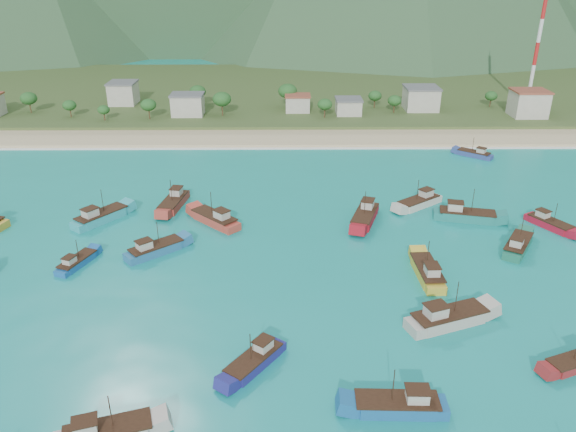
{
  "coord_description": "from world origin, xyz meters",
  "views": [
    {
      "loc": [
        -3.62,
        -79.3,
        47.76
      ],
      "look_at": [
        -2.87,
        18.0,
        3.0
      ],
      "focal_mm": 35.0,
      "sensor_mm": 36.0,
      "label": 1
    }
  ],
  "objects_px": {
    "boat_2": "(365,217)",
    "boat_13": "(77,263)",
    "boat_11": "(518,246)",
    "boat_5": "(101,217)",
    "boat_22": "(448,319)",
    "boat_14": "(427,273)",
    "radio_tower": "(538,42)",
    "boat_9": "(419,203)",
    "boat_10": "(399,406)",
    "boat_18": "(174,203)",
    "boat_17": "(549,224)",
    "boat_3": "(255,361)",
    "boat_12": "(466,216)",
    "boat_1": "(155,250)",
    "boat_19": "(215,220)",
    "boat_15": "(474,154)"
  },
  "relations": [
    {
      "from": "boat_12",
      "to": "boat_22",
      "type": "height_order",
      "value": "boat_22"
    },
    {
      "from": "boat_2",
      "to": "boat_13",
      "type": "bearing_deg",
      "value": 37.75
    },
    {
      "from": "radio_tower",
      "to": "boat_2",
      "type": "bearing_deg",
      "value": -127.6
    },
    {
      "from": "radio_tower",
      "to": "boat_14",
      "type": "height_order",
      "value": "radio_tower"
    },
    {
      "from": "boat_13",
      "to": "boat_19",
      "type": "xyz_separation_m",
      "value": [
        21.77,
        16.58,
        0.35
      ]
    },
    {
      "from": "boat_17",
      "to": "boat_3",
      "type": "bearing_deg",
      "value": 5.95
    },
    {
      "from": "boat_1",
      "to": "boat_13",
      "type": "relative_size",
      "value": 1.17
    },
    {
      "from": "boat_2",
      "to": "boat_5",
      "type": "relative_size",
      "value": 1.1
    },
    {
      "from": "boat_1",
      "to": "boat_18",
      "type": "height_order",
      "value": "boat_18"
    },
    {
      "from": "boat_12",
      "to": "boat_15",
      "type": "distance_m",
      "value": 41.98
    },
    {
      "from": "boat_10",
      "to": "boat_18",
      "type": "bearing_deg",
      "value": 33.49
    },
    {
      "from": "radio_tower",
      "to": "boat_14",
      "type": "bearing_deg",
      "value": -118.61
    },
    {
      "from": "boat_13",
      "to": "boat_14",
      "type": "distance_m",
      "value": 59.1
    },
    {
      "from": "boat_2",
      "to": "boat_14",
      "type": "height_order",
      "value": "boat_2"
    },
    {
      "from": "boat_5",
      "to": "boat_13",
      "type": "relative_size",
      "value": 1.31
    },
    {
      "from": "boat_2",
      "to": "boat_18",
      "type": "bearing_deg",
      "value": 8.28
    },
    {
      "from": "boat_12",
      "to": "boat_3",
      "type": "bearing_deg",
      "value": -29.5
    },
    {
      "from": "boat_5",
      "to": "boat_17",
      "type": "bearing_deg",
      "value": 34.97
    },
    {
      "from": "boat_9",
      "to": "boat_17",
      "type": "distance_m",
      "value": 25.43
    },
    {
      "from": "radio_tower",
      "to": "boat_13",
      "type": "bearing_deg",
      "value": -138.68
    },
    {
      "from": "boat_19",
      "to": "boat_2",
      "type": "bearing_deg",
      "value": -43.59
    },
    {
      "from": "boat_9",
      "to": "boat_11",
      "type": "height_order",
      "value": "boat_9"
    },
    {
      "from": "boat_1",
      "to": "boat_19",
      "type": "height_order",
      "value": "boat_19"
    },
    {
      "from": "boat_10",
      "to": "boat_14",
      "type": "height_order",
      "value": "boat_14"
    },
    {
      "from": "boat_11",
      "to": "boat_22",
      "type": "height_order",
      "value": "boat_22"
    },
    {
      "from": "boat_14",
      "to": "boat_22",
      "type": "height_order",
      "value": "boat_22"
    },
    {
      "from": "boat_3",
      "to": "boat_22",
      "type": "relative_size",
      "value": 0.75
    },
    {
      "from": "boat_19",
      "to": "boat_22",
      "type": "relative_size",
      "value": 0.83
    },
    {
      "from": "boat_11",
      "to": "boat_15",
      "type": "bearing_deg",
      "value": 113.82
    },
    {
      "from": "boat_11",
      "to": "boat_13",
      "type": "xyz_separation_m",
      "value": [
        -77.47,
        -5.19,
        -0.25
      ]
    },
    {
      "from": "boat_2",
      "to": "boat_22",
      "type": "distance_m",
      "value": 35.7
    },
    {
      "from": "boat_11",
      "to": "boat_18",
      "type": "bearing_deg",
      "value": -163.9
    },
    {
      "from": "boat_11",
      "to": "boat_19",
      "type": "xyz_separation_m",
      "value": [
        -55.7,
        11.39,
        0.1
      ]
    },
    {
      "from": "boat_18",
      "to": "boat_22",
      "type": "bearing_deg",
      "value": 147.16
    },
    {
      "from": "boat_11",
      "to": "boat_22",
      "type": "bearing_deg",
      "value": -96.62
    },
    {
      "from": "boat_11",
      "to": "boat_17",
      "type": "height_order",
      "value": "boat_11"
    },
    {
      "from": "boat_11",
      "to": "boat_22",
      "type": "xyz_separation_m",
      "value": [
        -18.67,
        -22.59,
        0.18
      ]
    },
    {
      "from": "boat_14",
      "to": "boat_22",
      "type": "xyz_separation_m",
      "value": [
        -0.14,
        -13.13,
        0.13
      ]
    },
    {
      "from": "boat_9",
      "to": "boat_18",
      "type": "height_order",
      "value": "boat_18"
    },
    {
      "from": "boat_17",
      "to": "boat_19",
      "type": "xyz_separation_m",
      "value": [
        -65.43,
        2.16,
        0.21
      ]
    },
    {
      "from": "boat_5",
      "to": "boat_12",
      "type": "xyz_separation_m",
      "value": [
        72.91,
        0.04,
        0.04
      ]
    },
    {
      "from": "radio_tower",
      "to": "boat_18",
      "type": "height_order",
      "value": "radio_tower"
    },
    {
      "from": "boat_9",
      "to": "boat_22",
      "type": "bearing_deg",
      "value": 135.96
    },
    {
      "from": "boat_9",
      "to": "boat_13",
      "type": "xyz_separation_m",
      "value": [
        -64.01,
        -24.86,
        -0.29
      ]
    },
    {
      "from": "boat_9",
      "to": "boat_22",
      "type": "height_order",
      "value": "boat_22"
    },
    {
      "from": "boat_10",
      "to": "boat_17",
      "type": "height_order",
      "value": "boat_10"
    },
    {
      "from": "boat_3",
      "to": "boat_18",
      "type": "xyz_separation_m",
      "value": [
        -19.45,
        51.16,
        0.17
      ]
    },
    {
      "from": "boat_10",
      "to": "boat_19",
      "type": "height_order",
      "value": "boat_19"
    },
    {
      "from": "radio_tower",
      "to": "boat_1",
      "type": "xyz_separation_m",
      "value": [
        -105.19,
        -99.31,
        -22.36
      ]
    },
    {
      "from": "boat_2",
      "to": "boat_14",
      "type": "bearing_deg",
      "value": 127.62
    }
  ]
}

